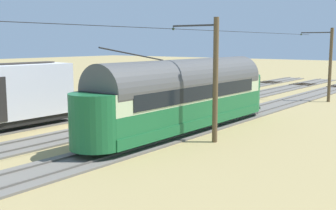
# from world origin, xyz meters

# --- Properties ---
(ground_plane) EXTENTS (220.00, 220.00, 0.00)m
(ground_plane) POSITION_xyz_m (0.00, 0.00, 0.00)
(ground_plane) COLOR #9E8956
(track_streetcar_siding) EXTENTS (2.80, 80.00, 0.18)m
(track_streetcar_siding) POSITION_xyz_m (-4.53, -0.31, 0.05)
(track_streetcar_siding) COLOR #666059
(track_streetcar_siding) RESTS_ON ground
(track_adjacent_siding) EXTENTS (2.80, 80.00, 0.18)m
(track_adjacent_siding) POSITION_xyz_m (0.00, -0.31, 0.05)
(track_adjacent_siding) COLOR #666059
(track_adjacent_siding) RESTS_ON ground
(track_third_siding) EXTENTS (2.80, 80.00, 0.18)m
(track_third_siding) POSITION_xyz_m (4.53, -0.31, 0.05)
(track_third_siding) COLOR #666059
(track_third_siding) RESTS_ON ground
(vintage_streetcar) EXTENTS (2.65, 16.74, 4.88)m
(vintage_streetcar) POSITION_xyz_m (-4.53, 1.58, 2.26)
(vintage_streetcar) COLOR #196033
(vintage_streetcar) RESTS_ON ground
(catenary_pole_foreground) EXTENTS (2.96, 0.28, 6.55)m
(catenary_pole_foreground) POSITION_xyz_m (-7.19, -16.93, 3.44)
(catenary_pole_foreground) COLOR brown
(catenary_pole_foreground) RESTS_ON ground
(catenary_pole_mid_near) EXTENTS (2.96, 0.28, 6.55)m
(catenary_pole_mid_near) POSITION_xyz_m (-7.19, 2.78, 3.44)
(catenary_pole_mid_near) COLOR brown
(catenary_pole_mid_near) RESTS_ON ground
(overhead_wire_run) EXTENTS (2.76, 43.43, 0.18)m
(overhead_wire_run) POSITION_xyz_m (-4.59, 2.02, 6.00)
(overhead_wire_run) COLOR black
(overhead_wire_run) RESTS_ON ground
(spare_tie_stack) EXTENTS (2.40, 2.40, 0.54)m
(spare_tie_stack) POSITION_xyz_m (7.25, -1.94, 0.27)
(spare_tie_stack) COLOR #2D2316
(spare_tie_stack) RESTS_ON ground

